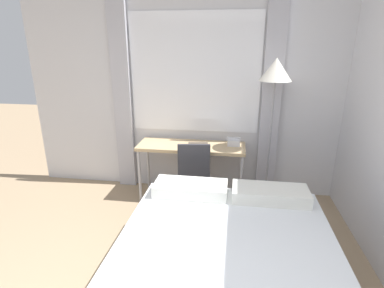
# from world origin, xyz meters

# --- Properties ---
(wall_back_with_window) EXTENTS (4.64, 0.13, 2.70)m
(wall_back_with_window) POSITION_xyz_m (-0.01, 2.79, 1.36)
(wall_back_with_window) COLOR silver
(wall_back_with_window) RESTS_ON ground_plane
(desk) EXTENTS (1.37, 0.47, 0.74)m
(desk) POSITION_xyz_m (-0.04, 2.48, 0.67)
(desk) COLOR tan
(desk) RESTS_ON ground_plane
(desk_chair) EXTENTS (0.45, 0.45, 0.87)m
(desk_chair) POSITION_xyz_m (0.03, 2.25, 0.49)
(desk_chair) COLOR #333338
(desk_chair) RESTS_ON ground_plane
(bed) EXTENTS (1.71, 1.94, 0.66)m
(bed) POSITION_xyz_m (0.48, 0.80, 0.28)
(bed) COLOR gray
(bed) RESTS_ON ground_plane
(standing_lamp) EXTENTS (0.37, 0.37, 1.82)m
(standing_lamp) POSITION_xyz_m (0.93, 2.47, 1.56)
(standing_lamp) COLOR #4C4C51
(standing_lamp) RESTS_ON ground_plane
(telephone) EXTENTS (0.18, 0.15, 0.10)m
(telephone) POSITION_xyz_m (0.49, 2.56, 0.78)
(telephone) COLOR silver
(telephone) RESTS_ON desk
(book) EXTENTS (0.27, 0.24, 0.02)m
(book) POSITION_xyz_m (0.05, 2.44, 0.75)
(book) COLOR #4C4238
(book) RESTS_ON desk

